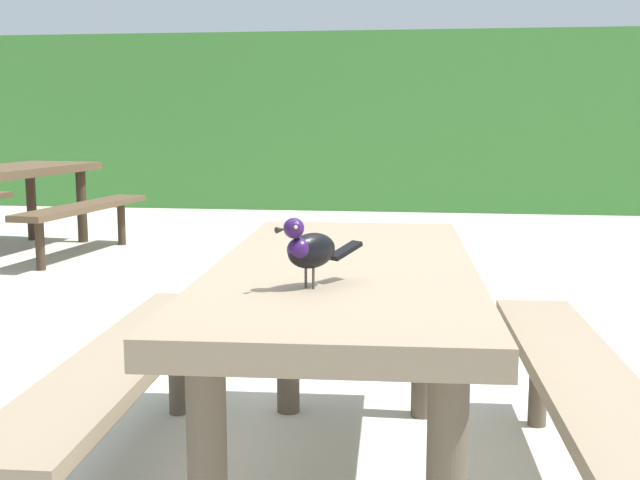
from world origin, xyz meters
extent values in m
plane|color=beige|center=(0.00, 0.00, 0.00)|extent=(60.00, 60.00, 0.00)
cube|color=#428438|center=(0.00, 8.55, 1.09)|extent=(28.00, 2.29, 2.18)
cube|color=#84725B|center=(-0.03, -0.16, 0.70)|extent=(0.85, 1.84, 0.07)
cylinder|color=brown|center=(-0.33, 0.52, 0.33)|extent=(0.09, 0.09, 0.67)
cylinder|color=brown|center=(0.20, 0.55, 0.33)|extent=(0.09, 0.09, 0.67)
cube|color=#84725B|center=(-0.73, -0.20, 0.41)|extent=(0.37, 1.72, 0.05)
cylinder|color=brown|center=(-0.76, 0.44, 0.20)|extent=(0.07, 0.07, 0.39)
cube|color=#84725B|center=(0.67, -0.13, 0.41)|extent=(0.37, 1.72, 0.05)
cylinder|color=brown|center=(0.64, 0.51, 0.20)|extent=(0.07, 0.07, 0.39)
ellipsoid|color=black|center=(-0.07, -0.55, 0.84)|extent=(0.15, 0.16, 0.09)
ellipsoid|color=#2D144C|center=(-0.10, -0.58, 0.84)|extent=(0.09, 0.09, 0.06)
sphere|color=#2D144C|center=(-0.11, -0.60, 0.90)|extent=(0.05, 0.05, 0.05)
sphere|color=#EAE08C|center=(-0.10, -0.62, 0.90)|extent=(0.01, 0.01, 0.01)
sphere|color=#EAE08C|center=(-0.13, -0.59, 0.90)|extent=(0.01, 0.01, 0.01)
cone|color=black|center=(-0.13, -0.63, 0.90)|extent=(0.03, 0.03, 0.02)
cube|color=black|center=(0.01, -0.46, 0.82)|extent=(0.09, 0.10, 0.04)
cylinder|color=#47423D|center=(-0.06, -0.56, 0.77)|extent=(0.01, 0.01, 0.05)
cylinder|color=#47423D|center=(-0.09, -0.55, 0.77)|extent=(0.01, 0.01, 0.05)
cube|color=brown|center=(-3.36, 3.95, 0.70)|extent=(0.96, 1.87, 0.07)
cylinder|color=#382B1D|center=(-3.02, 4.62, 0.33)|extent=(0.09, 0.09, 0.67)
cylinder|color=#382B1D|center=(-3.54, 4.68, 0.33)|extent=(0.09, 0.09, 0.67)
cube|color=brown|center=(-2.66, 3.87, 0.41)|extent=(0.47, 1.73, 0.05)
cylinder|color=#382B1D|center=(-2.59, 4.51, 0.20)|extent=(0.07, 0.07, 0.39)
cylinder|color=#382B1D|center=(-2.74, 3.23, 0.20)|extent=(0.07, 0.07, 0.39)
camera|label=1|loc=(0.24, -2.56, 1.17)|focal=45.92mm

